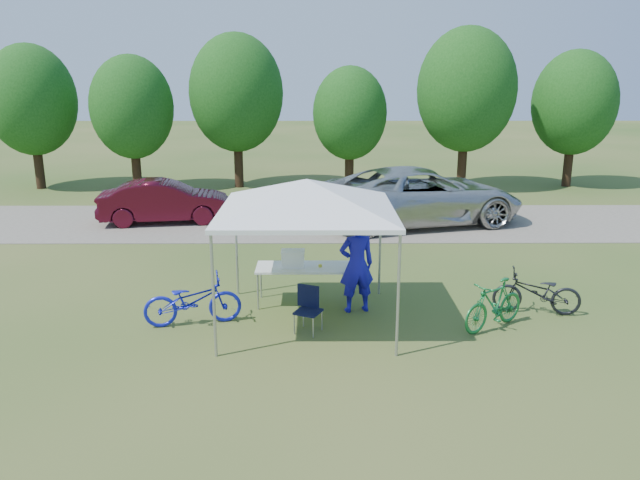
% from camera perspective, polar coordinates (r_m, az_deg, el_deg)
% --- Properties ---
extents(ground, '(100.00, 100.00, 0.00)m').
position_cam_1_polar(ground, '(11.94, -1.14, -7.42)').
color(ground, '#2D5119').
rests_on(ground, ground).
extents(gravel_strip, '(24.00, 5.00, 0.02)m').
position_cam_1_polar(gravel_strip, '(19.56, -0.82, 1.63)').
color(gravel_strip, gray).
rests_on(gravel_strip, ground).
extents(canopy, '(4.53, 4.53, 3.00)m').
position_cam_1_polar(canopy, '(11.19, -1.22, 5.22)').
color(canopy, '#A5A5AA').
rests_on(canopy, ground).
extents(treeline, '(24.89, 4.28, 6.30)m').
position_cam_1_polar(treeline, '(25.10, -1.43, 12.75)').
color(treeline, '#382314').
rests_on(treeline, ground).
extents(folding_table, '(1.92, 0.80, 0.79)m').
position_cam_1_polar(folding_table, '(12.57, -1.47, -2.61)').
color(folding_table, white).
rests_on(folding_table, ground).
extents(folding_chair, '(0.56, 0.59, 0.83)m').
position_cam_1_polar(folding_chair, '(11.37, -1.09, -5.95)').
color(folding_chair, black).
rests_on(folding_chair, ground).
extents(cooler, '(0.47, 0.32, 0.34)m').
position_cam_1_polar(cooler, '(12.52, -2.49, -1.67)').
color(cooler, white).
rests_on(cooler, folding_table).
extents(ice_cream_cup, '(0.07, 0.07, 0.05)m').
position_cam_1_polar(ice_cream_cup, '(12.50, 0.02, -2.37)').
color(ice_cream_cup, yellow).
rests_on(ice_cream_cup, folding_table).
extents(cyclist, '(0.79, 0.61, 1.92)m').
position_cam_1_polar(cyclist, '(12.13, 3.36, -2.26)').
color(cyclist, '#1A15B1').
rests_on(cyclist, ground).
extents(bike_blue, '(1.89, 1.02, 0.94)m').
position_cam_1_polar(bike_blue, '(11.87, -11.56, -5.43)').
color(bike_blue, '#161DC2').
rests_on(bike_blue, ground).
extents(bike_green, '(1.51, 1.25, 0.93)m').
position_cam_1_polar(bike_green, '(11.89, 15.62, -5.71)').
color(bike_green, '#1A7736').
rests_on(bike_green, ground).
extents(bike_dark, '(1.74, 0.87, 0.88)m').
position_cam_1_polar(bike_dark, '(12.85, 19.23, -4.55)').
color(bike_dark, black).
rests_on(bike_dark, ground).
extents(minivan, '(6.81, 4.40, 1.75)m').
position_cam_1_polar(minivan, '(19.48, 9.19, 4.04)').
color(minivan, '#BBBDB7').
rests_on(minivan, gravel_strip).
extents(sedan, '(4.18, 1.99, 1.32)m').
position_cam_1_polar(sedan, '(20.00, -13.96, 3.45)').
color(sedan, '#440B18').
rests_on(sedan, gravel_strip).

